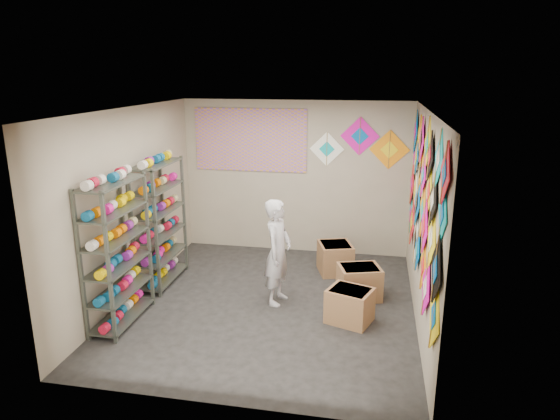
% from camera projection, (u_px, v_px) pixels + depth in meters
% --- Properties ---
extents(ground, '(4.50, 4.50, 0.00)m').
position_uv_depth(ground, '(269.00, 304.00, 7.05)').
color(ground, black).
extents(room_walls, '(4.50, 4.50, 4.50)m').
position_uv_depth(room_walls, '(268.00, 191.00, 6.60)').
color(room_walls, tan).
rests_on(room_walls, ground).
extents(shelf_rack_front, '(0.40, 1.10, 1.90)m').
position_uv_depth(shelf_rack_front, '(117.00, 253.00, 6.31)').
color(shelf_rack_front, '#4C5147').
rests_on(shelf_rack_front, ground).
extents(shelf_rack_back, '(0.40, 1.10, 1.90)m').
position_uv_depth(shelf_rack_back, '(160.00, 223.00, 7.54)').
color(shelf_rack_back, '#4C5147').
rests_on(shelf_rack_back, ground).
extents(string_spools, '(0.12, 2.36, 0.12)m').
position_uv_depth(string_spools, '(140.00, 230.00, 6.90)').
color(string_spools, '#FE169F').
rests_on(string_spools, ground).
extents(kite_wall_display, '(0.06, 4.41, 2.12)m').
position_uv_depth(kite_wall_display, '(422.00, 199.00, 6.30)').
color(kite_wall_display, yellow).
rests_on(kite_wall_display, room_walls).
extents(back_wall_kites, '(1.69, 0.02, 0.88)m').
position_uv_depth(back_wall_kites, '(361.00, 145.00, 8.43)').
color(back_wall_kites, white).
rests_on(back_wall_kites, room_walls).
extents(poster, '(2.00, 0.01, 1.10)m').
position_uv_depth(poster, '(250.00, 140.00, 8.76)').
color(poster, '#8B53B5').
rests_on(poster, room_walls).
extents(shopkeeper, '(0.67, 0.54, 1.50)m').
position_uv_depth(shopkeeper, '(278.00, 252.00, 6.92)').
color(shopkeeper, silver).
rests_on(shopkeeper, ground).
extents(carton_a, '(0.66, 0.61, 0.45)m').
position_uv_depth(carton_a, '(350.00, 305.00, 6.50)').
color(carton_a, '#956841').
rests_on(carton_a, ground).
extents(carton_b, '(0.69, 0.62, 0.47)m').
position_uv_depth(carton_b, '(359.00, 282.00, 7.19)').
color(carton_b, '#956841').
rests_on(carton_b, ground).
extents(carton_c, '(0.65, 0.68, 0.49)m').
position_uv_depth(carton_c, '(335.00, 258.00, 8.09)').
color(carton_c, '#956841').
rests_on(carton_c, ground).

